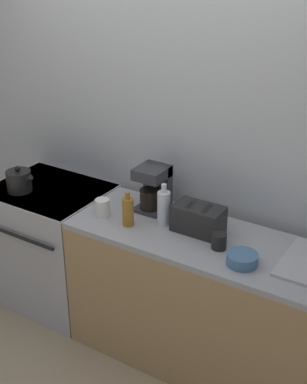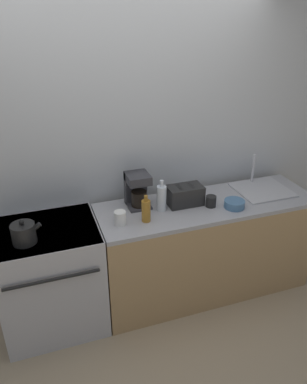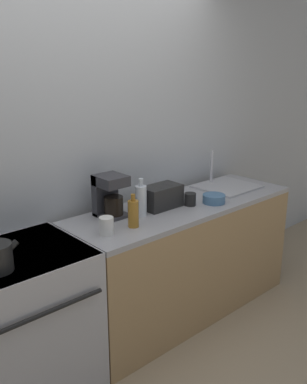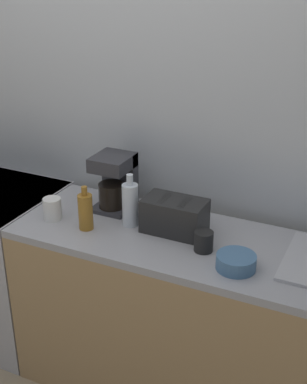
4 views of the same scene
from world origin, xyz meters
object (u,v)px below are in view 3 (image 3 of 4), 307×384
(bottle_clear, at_px, (141,200))
(cup_black, at_px, (190,199))
(bowl, at_px, (214,199))
(toaster, at_px, (161,197))
(coffee_maker, at_px, (109,194))
(bottle_amber, at_px, (133,213))
(stove, at_px, (20,324))
(cup_white, at_px, (106,226))

(bottle_clear, distance_m, cup_black, 0.41)
(bottle_clear, height_order, bowl, bottle_clear)
(toaster, relative_size, coffee_maker, 1.01)
(coffee_maker, relative_size, bottle_amber, 1.32)
(bottle_amber, relative_size, cup_black, 2.35)
(bottle_clear, relative_size, cup_black, 2.83)
(stove, bearing_deg, cup_black, -3.37)
(toaster, xyz_separation_m, bottle_clear, (-0.22, -0.03, 0.03))
(toaster, bearing_deg, coffee_maker, 163.57)
(coffee_maker, xyz_separation_m, cup_white, (-0.21, -0.25, -0.09))
(cup_white, distance_m, bowl, 0.95)
(toaster, distance_m, coffee_maker, 0.40)
(cup_black, distance_m, bowl, 0.19)
(cup_black, bearing_deg, cup_white, -177.51)
(bottle_amber, height_order, bowl, bottle_amber)
(coffee_maker, distance_m, bottle_amber, 0.27)
(stove, bearing_deg, toaster, 1.53)
(bottle_amber, height_order, bottle_clear, bottle_clear)
(toaster, bearing_deg, bottle_clear, -172.17)
(stove, bearing_deg, bowl, -5.99)
(toaster, xyz_separation_m, bottle_amber, (-0.39, -0.16, 0.01))
(bottle_clear, relative_size, cup_white, 2.37)
(stove, height_order, cup_white, cup_white)
(stove, xyz_separation_m, toaster, (1.13, 0.03, 0.52))
(stove, xyz_separation_m, coffee_maker, (0.76, 0.14, 0.59))
(stove, relative_size, cup_black, 9.73)
(coffee_maker, relative_size, bowl, 1.71)
(stove, xyz_separation_m, cup_black, (1.32, -0.08, 0.48))
(stove, relative_size, coffee_maker, 3.13)
(cup_white, xyz_separation_m, cup_black, (0.77, 0.03, -0.01))
(bottle_amber, relative_size, bottle_clear, 0.83)
(cup_black, relative_size, bowl, 0.55)
(coffee_maker, distance_m, cup_white, 0.34)
(bottle_amber, bearing_deg, stove, 170.49)
(stove, distance_m, cup_black, 1.41)
(toaster, bearing_deg, bowl, -27.51)
(stove, distance_m, toaster, 1.25)
(cup_black, bearing_deg, bowl, -24.57)
(stove, distance_m, bottle_amber, 0.92)
(bottle_clear, xyz_separation_m, bowl, (0.57, -0.16, -0.08))
(bottle_clear, distance_m, cup_white, 0.39)
(toaster, distance_m, bowl, 0.41)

